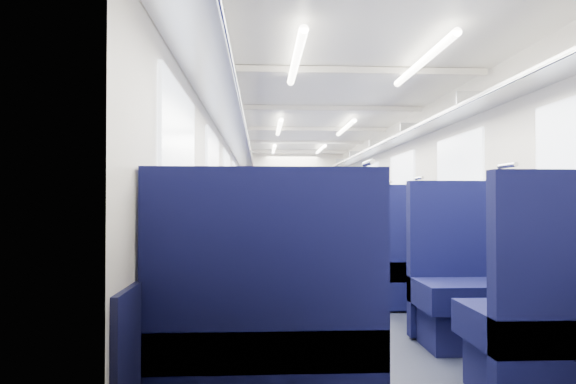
# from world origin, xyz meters

# --- Properties ---
(floor) EXTENTS (2.80, 18.00, 0.01)m
(floor) POSITION_xyz_m (0.00, 0.00, 0.00)
(floor) COLOR black
(floor) RESTS_ON ground
(ceiling) EXTENTS (2.80, 18.00, 0.01)m
(ceiling) POSITION_xyz_m (0.00, 0.00, 2.35)
(ceiling) COLOR white
(ceiling) RESTS_ON wall_left
(wall_left) EXTENTS (0.02, 18.00, 2.35)m
(wall_left) POSITION_xyz_m (-1.40, 0.00, 1.18)
(wall_left) COLOR silver
(wall_left) RESTS_ON floor
(dado_left) EXTENTS (0.03, 17.90, 0.70)m
(dado_left) POSITION_xyz_m (-1.39, 0.00, 0.35)
(dado_left) COLOR black
(dado_left) RESTS_ON floor
(wall_right) EXTENTS (0.02, 18.00, 2.35)m
(wall_right) POSITION_xyz_m (1.40, 0.00, 1.18)
(wall_right) COLOR silver
(wall_right) RESTS_ON floor
(dado_right) EXTENTS (0.03, 17.90, 0.70)m
(dado_right) POSITION_xyz_m (1.39, 0.00, 0.35)
(dado_right) COLOR black
(dado_right) RESTS_ON floor
(wall_far) EXTENTS (2.80, 0.02, 2.35)m
(wall_far) POSITION_xyz_m (0.00, 9.00, 1.18)
(wall_far) COLOR silver
(wall_far) RESTS_ON floor
(luggage_rack_left) EXTENTS (0.36, 17.40, 0.18)m
(luggage_rack_left) POSITION_xyz_m (-1.21, 0.00, 1.97)
(luggage_rack_left) COLOR #B2B5BA
(luggage_rack_left) RESTS_ON wall_left
(luggage_rack_right) EXTENTS (0.36, 17.40, 0.18)m
(luggage_rack_right) POSITION_xyz_m (1.21, 0.00, 1.97)
(luggage_rack_right) COLOR #B2B5BA
(luggage_rack_right) RESTS_ON wall_right
(windows) EXTENTS (2.78, 15.60, 0.75)m
(windows) POSITION_xyz_m (0.00, -0.46, 1.42)
(windows) COLOR white
(windows) RESTS_ON wall_left
(ceiling_fittings) EXTENTS (2.70, 16.06, 0.11)m
(ceiling_fittings) POSITION_xyz_m (0.00, -0.26, 2.29)
(ceiling_fittings) COLOR silver
(ceiling_fittings) RESTS_ON ceiling
(end_door) EXTENTS (0.75, 0.06, 2.00)m
(end_door) POSITION_xyz_m (0.00, 8.94, 1.00)
(end_door) COLOR black
(end_door) RESTS_ON floor
(bulkhead) EXTENTS (2.80, 0.10, 2.35)m
(bulkhead) POSITION_xyz_m (-0.00, 3.12, 1.23)
(bulkhead) COLOR silver
(bulkhead) RESTS_ON floor
(seat_0) EXTENTS (1.11, 0.61, 1.24)m
(seat_0) POSITION_xyz_m (-0.83, -8.38, 0.38)
(seat_0) COLOR #0C0E3B
(seat_0) RESTS_ON floor
(seat_2) EXTENTS (1.11, 0.61, 1.24)m
(seat_2) POSITION_xyz_m (-0.83, -7.17, 0.38)
(seat_2) COLOR #0C0E3B
(seat_2) RESTS_ON floor
(seat_3) EXTENTS (1.11, 0.61, 1.24)m
(seat_3) POSITION_xyz_m (0.83, -7.16, 0.38)
(seat_3) COLOR #0C0E3B
(seat_3) RESTS_ON floor
(seat_4) EXTENTS (1.11, 0.61, 1.24)m
(seat_4) POSITION_xyz_m (-0.83, -6.03, 0.38)
(seat_4) COLOR #0C0E3B
(seat_4) RESTS_ON floor
(seat_5) EXTENTS (1.11, 0.61, 1.24)m
(seat_5) POSITION_xyz_m (0.83, -5.92, 0.38)
(seat_5) COLOR #0C0E3B
(seat_5) RESTS_ON floor
(seat_6) EXTENTS (1.11, 0.61, 1.24)m
(seat_6) POSITION_xyz_m (-0.83, -4.71, 0.38)
(seat_6) COLOR #0C0E3B
(seat_6) RESTS_ON floor
(seat_7) EXTENTS (1.11, 0.61, 1.24)m
(seat_7) POSITION_xyz_m (0.83, -4.83, 0.38)
(seat_7) COLOR #0C0E3B
(seat_7) RESTS_ON floor
(seat_8) EXTENTS (1.11, 0.61, 1.24)m
(seat_8) POSITION_xyz_m (-0.83, -3.64, 0.38)
(seat_8) COLOR #0C0E3B
(seat_8) RESTS_ON floor
(seat_9) EXTENTS (1.11, 0.61, 1.24)m
(seat_9) POSITION_xyz_m (0.83, -3.68, 0.38)
(seat_9) COLOR #0C0E3B
(seat_9) RESTS_ON floor
(seat_10) EXTENTS (1.11, 0.61, 1.24)m
(seat_10) POSITION_xyz_m (-0.83, -2.59, 0.38)
(seat_10) COLOR #0C0E3B
(seat_10) RESTS_ON floor
(seat_11) EXTENTS (1.11, 0.61, 1.24)m
(seat_11) POSITION_xyz_m (0.83, -2.42, 0.38)
(seat_11) COLOR #0C0E3B
(seat_11) RESTS_ON floor
(seat_12) EXTENTS (1.11, 0.61, 1.24)m
(seat_12) POSITION_xyz_m (-0.83, -1.27, 0.38)
(seat_12) COLOR #0C0E3B
(seat_12) RESTS_ON floor
(seat_13) EXTENTS (1.11, 0.61, 1.24)m
(seat_13) POSITION_xyz_m (0.83, -1.38, 0.38)
(seat_13) COLOR #0C0E3B
(seat_13) RESTS_ON floor
(seat_14) EXTENTS (1.11, 0.61, 1.24)m
(seat_14) POSITION_xyz_m (-0.83, -0.25, 0.38)
(seat_14) COLOR #0C0E3B
(seat_14) RESTS_ON floor
(seat_15) EXTENTS (1.11, 0.61, 1.24)m
(seat_15) POSITION_xyz_m (0.83, -0.26, 0.38)
(seat_15) COLOR #0C0E3B
(seat_15) RESTS_ON floor
(seat_16) EXTENTS (1.11, 0.61, 1.24)m
(seat_16) POSITION_xyz_m (-0.83, 0.99, 0.38)
(seat_16) COLOR #0C0E3B
(seat_16) RESTS_ON floor
(seat_17) EXTENTS (1.11, 0.61, 1.24)m
(seat_17) POSITION_xyz_m (0.83, 0.86, 0.38)
(seat_17) COLOR #0C0E3B
(seat_17) RESTS_ON floor
(seat_18) EXTENTS (1.11, 0.61, 1.24)m
(seat_18) POSITION_xyz_m (-0.83, 2.05, 0.38)
(seat_18) COLOR #0C0E3B
(seat_18) RESTS_ON floor
(seat_19) EXTENTS (1.11, 0.61, 1.24)m
(seat_19) POSITION_xyz_m (0.83, 2.11, 0.38)
(seat_19) COLOR #0C0E3B
(seat_19) RESTS_ON floor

